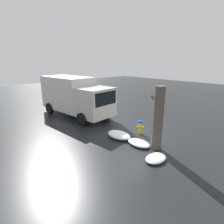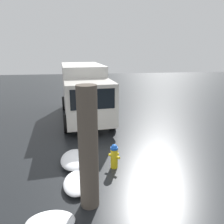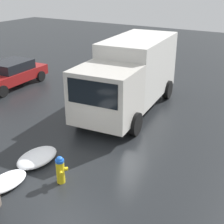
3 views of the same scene
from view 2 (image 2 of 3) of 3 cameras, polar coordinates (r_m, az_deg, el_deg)
ground_plane at (r=7.91m, az=0.57°, el=-14.26°), size 60.00×60.00×0.00m
fire_hydrant at (r=7.70m, az=0.60°, el=-11.35°), size 0.39×0.39×0.88m
tree_trunk at (r=5.53m, az=-6.21°, el=-9.53°), size 0.76×0.50×3.22m
delivery_truck at (r=13.01m, az=-7.28°, el=5.68°), size 6.89×3.11×3.10m
snow_pile_by_hydrant at (r=7.01m, az=-9.13°, el=-17.80°), size 1.33×0.82×0.23m
snow_pile_curbside at (r=5.90m, az=-15.82°, el=-26.00°), size 0.78×1.16×0.21m
snow_pile_by_tree at (r=8.18m, az=-9.74°, el=-12.09°), size 1.54×0.99×0.33m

